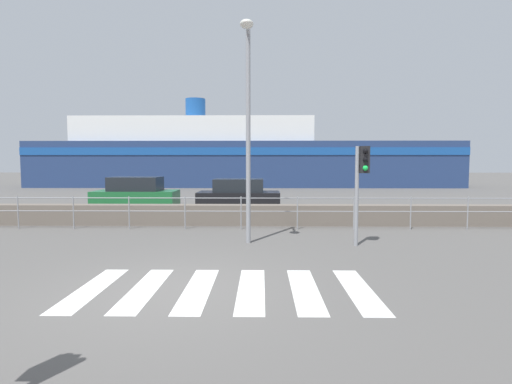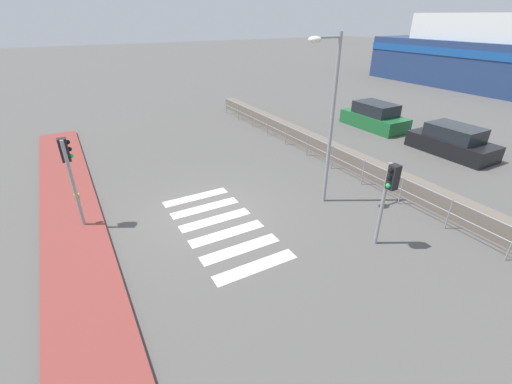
# 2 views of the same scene
# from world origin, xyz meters

# --- Properties ---
(ground_plane) EXTENTS (160.00, 160.00, 0.00)m
(ground_plane) POSITION_xyz_m (0.00, 0.00, 0.00)
(ground_plane) COLOR #565451
(sidewalk_brick) EXTENTS (24.00, 1.80, 0.12)m
(sidewalk_brick) POSITION_xyz_m (0.00, -4.10, 0.06)
(sidewalk_brick) COLOR brown
(sidewalk_brick) RESTS_ON ground_plane
(crosswalk) EXTENTS (4.95, 2.40, 0.01)m
(crosswalk) POSITION_xyz_m (0.94, 0.00, 0.00)
(crosswalk) COLOR silver
(crosswalk) RESTS_ON ground_plane
(seawall) EXTENTS (26.00, 0.55, 0.70)m
(seawall) POSITION_xyz_m (0.00, 6.97, 0.35)
(seawall) COLOR #6B6056
(seawall) RESTS_ON ground_plane
(harbor_fence) EXTENTS (23.44, 0.04, 1.06)m
(harbor_fence) POSITION_xyz_m (0.00, 6.09, 0.70)
(harbor_fence) COLOR gray
(harbor_fence) RESTS_ON ground_plane
(traffic_light_near) EXTENTS (0.34, 0.32, 2.88)m
(traffic_light_near) POSITION_xyz_m (-1.23, -3.76, 2.08)
(traffic_light_near) COLOR gray
(traffic_light_near) RESTS_ON ground_plane
(traffic_light_far) EXTENTS (0.34, 0.32, 2.55)m
(traffic_light_far) POSITION_xyz_m (4.09, 3.57, 1.87)
(traffic_light_far) COLOR gray
(traffic_light_far) RESTS_ON ground_plane
(streetlamp) EXTENTS (0.32, 1.20, 5.56)m
(streetlamp) POSITION_xyz_m (1.21, 3.70, 3.49)
(streetlamp) COLOR gray
(streetlamp) RESTS_ON ground_plane
(parked_car_green) EXTENTS (3.87, 1.80, 1.46)m
(parked_car_green) POSITION_xyz_m (-4.44, 12.32, 0.62)
(parked_car_green) COLOR #1E6633
(parked_car_green) RESTS_ON ground_plane
(parked_car_black) EXTENTS (3.87, 1.78, 1.37)m
(parked_car_black) POSITION_xyz_m (0.47, 12.32, 0.58)
(parked_car_black) COLOR black
(parked_car_black) RESTS_ON ground_plane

